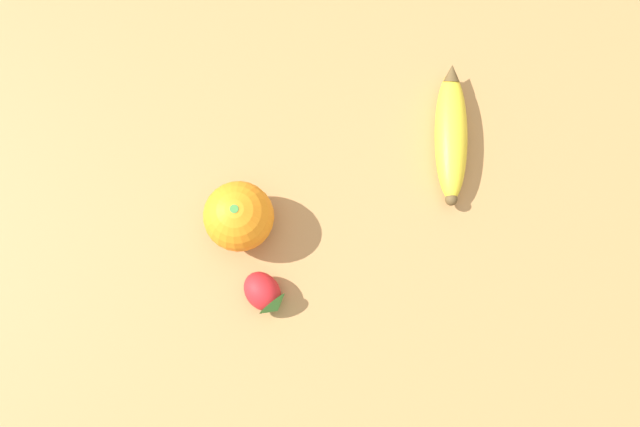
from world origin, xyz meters
The scene contains 4 objects.
ground_plane centered at (0.00, 0.00, 0.00)m, with size 3.00×3.00×0.00m, color #A87A47.
banana centered at (0.01, 0.11, 0.02)m, with size 0.18×0.12×0.04m.
orange centered at (-0.01, -0.18, 0.04)m, with size 0.09×0.09×0.09m.
strawberry centered at (0.09, -0.20, 0.02)m, with size 0.06×0.05×0.04m.
Camera 1 is at (0.17, -0.17, 0.79)m, focal length 35.00 mm.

